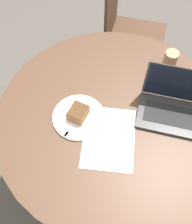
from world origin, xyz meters
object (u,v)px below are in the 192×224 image
at_px(plate, 79,117).
at_px(coffee_glass, 170,60).
at_px(laptop, 175,107).
at_px(chair, 127,32).

height_order(plate, coffee_glass, coffee_glass).
bearing_deg(laptop, chair, -65.54).
bearing_deg(plate, coffee_glass, -77.80).
relative_size(coffee_glass, laptop, 0.25).
height_order(chair, laptop, laptop).
bearing_deg(laptop, coffee_glass, -79.92).
xyz_separation_m(chair, plate, (-0.69, 0.62, 0.26)).
bearing_deg(chair, plate, -5.37).
relative_size(plate, laptop, 0.64).
height_order(chair, plate, chair).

